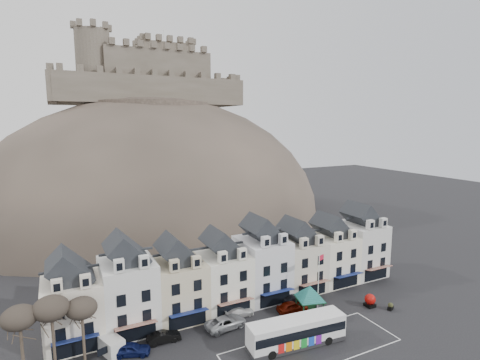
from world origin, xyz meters
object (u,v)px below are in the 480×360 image
Objects in this scene: car_silver at (226,322)px; bus at (297,331)px; car_maroon at (292,307)px; car_charcoal at (297,300)px; white_van at (109,344)px; car_white at (239,312)px; car_navy at (131,349)px; car_black at (164,337)px; bus_shelter at (310,293)px; red_buoy at (370,300)px; flagpole at (319,278)px.

bus is at bearing -147.61° from car_silver.
car_maroon is 1.14× the size of car_charcoal.
white_van is 26.94m from car_charcoal.
white_van is 17.56m from car_white.
car_silver reaches higher than car_maroon.
car_navy is at bearing 164.17° from bus.
car_silver is at bearing 106.18° from car_charcoal.
car_navy reaches higher than car_black.
car_navy is 4.23m from car_black.
bus_shelter is at bearing -29.68° from white_van.
car_charcoal is at bearing -90.73° from car_silver.
car_maroon is at bearing 160.86° from red_buoy.
white_van is 14.70m from car_silver.
bus_shelter is 1.44× the size of white_van.
car_maroon is at bearing -25.57° from white_van.
car_black is (4.15, 0.84, -0.07)m from car_navy.
car_maroon is (22.82, 0.00, 0.03)m from car_navy.
white_van is 1.03× the size of car_maroon.
red_buoy is 22.01m from car_silver.
car_black is at bearing -173.19° from bus_shelter.
red_buoy is 19.70m from car_white.
white_van is 1.13× the size of car_black.
red_buoy reaches higher than car_black.
car_white is 7.85m from car_maroon.
bus is 3.13× the size of car_charcoal.
white_van reaches higher than car_navy.
car_maroon is at bearing -103.98° from car_white.
car_maroon reaches higher than car_navy.
bus is 3.01× the size of car_black.
bus reaches higher than car_black.
car_silver is (12.42, 0.38, 0.03)m from car_navy.
flagpole reaches higher than white_van.
red_buoy is at bearing -104.87° from car_white.
car_white is 1.09× the size of car_charcoal.
red_buoy is 0.35× the size of car_silver.
car_navy is at bearing 177.21° from flagpole.
car_white is (-11.08, 3.67, -4.24)m from flagpole.
bus reaches higher than car_white.
flagpole reaches higher than bus_shelter.
white_van reaches higher than car_black.
white_van is 0.85× the size of car_silver.
red_buoy is at bearing -108.05° from car_silver.
bus_shelter reaches higher than white_van.
white_van is 1.08× the size of car_white.
car_navy is 1.01× the size of car_white.
bus_shelter is at bearing -112.56° from car_white.
car_silver is at bearing -27.18° from white_van.
car_white is (15.34, 2.38, -0.12)m from car_navy.
red_buoy is (15.48, 3.21, -0.94)m from bus.
bus is 2.66× the size of white_van.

